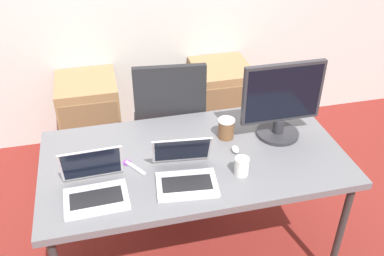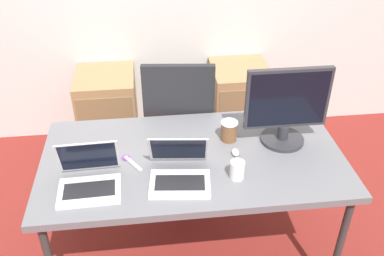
# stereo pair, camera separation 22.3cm
# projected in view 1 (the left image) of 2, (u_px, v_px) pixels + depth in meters

# --- Properties ---
(ground_plane) EXTENTS (14.00, 14.00, 0.00)m
(ground_plane) POSITION_uv_depth(u_px,v_px,m) (194.00, 252.00, 2.70)
(ground_plane) COLOR maroon
(desk) EXTENTS (1.61, 0.84, 0.76)m
(desk) POSITION_uv_depth(u_px,v_px,m) (194.00, 163.00, 2.31)
(desk) COLOR slate
(desk) RESTS_ON ground_plane
(office_chair) EXTENTS (0.56, 0.58, 1.07)m
(office_chair) POSITION_uv_depth(u_px,v_px,m) (170.00, 141.00, 3.02)
(office_chair) COLOR #232326
(office_chair) RESTS_ON ground_plane
(cabinet_left) EXTENTS (0.45, 0.49, 0.68)m
(cabinet_left) POSITION_uv_depth(u_px,v_px,m) (91.00, 119.00, 3.38)
(cabinet_left) COLOR #99754C
(cabinet_left) RESTS_ON ground_plane
(cabinet_right) EXTENTS (0.45, 0.49, 0.68)m
(cabinet_right) POSITION_uv_depth(u_px,v_px,m) (220.00, 103.00, 3.59)
(cabinet_right) COLOR #99754C
(cabinet_right) RESTS_ON ground_plane
(laptop_left) EXTENTS (0.32, 0.33, 0.21)m
(laptop_left) POSITION_uv_depth(u_px,v_px,m) (185.00, 173.00, 2.09)
(laptop_left) COLOR silver
(laptop_left) RESTS_ON desk
(laptop_right) EXTENTS (0.30, 0.28, 0.22)m
(laptop_right) POSITION_uv_depth(u_px,v_px,m) (95.00, 187.00, 2.00)
(laptop_right) COLOR silver
(laptop_right) RESTS_ON desk
(monitor) EXTENTS (0.45, 0.24, 0.44)m
(monitor) POSITION_uv_depth(u_px,v_px,m) (282.00, 102.00, 2.32)
(monitor) COLOR #2D2D33
(monitor) RESTS_ON desk
(mouse) EXTENTS (0.04, 0.06, 0.03)m
(mouse) POSITION_uv_depth(u_px,v_px,m) (235.00, 149.00, 2.30)
(mouse) COLOR silver
(mouse) RESTS_ON desk
(coffee_cup_white) EXTENTS (0.07, 0.07, 0.10)m
(coffee_cup_white) POSITION_uv_depth(u_px,v_px,m) (242.00, 166.00, 2.13)
(coffee_cup_white) COLOR white
(coffee_cup_white) RESTS_ON desk
(coffee_cup_brown) EXTENTS (0.09, 0.09, 0.12)m
(coffee_cup_brown) POSITION_uv_depth(u_px,v_px,m) (226.00, 128.00, 2.39)
(coffee_cup_brown) COLOR brown
(coffee_cup_brown) RESTS_ON desk
(scissors) EXTENTS (0.12, 0.16, 0.01)m
(scissors) POSITION_uv_depth(u_px,v_px,m) (132.00, 166.00, 2.20)
(scissors) COLOR #B2B2B7
(scissors) RESTS_ON desk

